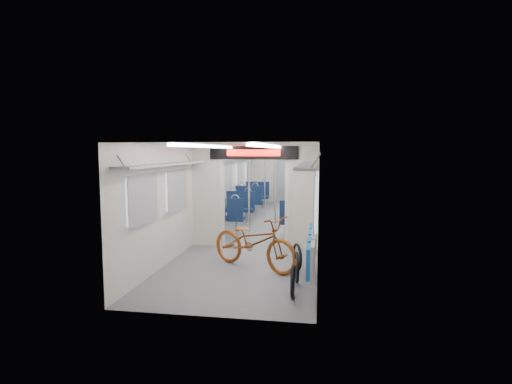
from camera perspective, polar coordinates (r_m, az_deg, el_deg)
carriage at (r=10.78m, az=1.26°, el=2.21°), size 12.00×12.02×2.31m
bicycle at (r=7.48m, az=-0.29°, el=-7.12°), size 2.00×1.54×1.01m
flip_bench at (r=6.75m, az=7.99°, el=-7.97°), size 0.12×2.13×0.54m
bike_hoop_a at (r=6.13m, az=5.25°, el=-12.88°), size 0.06×0.49×0.49m
bike_hoop_b at (r=6.79m, az=5.83°, el=-10.85°), size 0.12×0.53×0.52m
bike_hoop_c at (r=7.45m, az=5.89°, el=-9.39°), size 0.22×0.50×0.51m
seat_bay_near_left at (r=11.42m, az=-3.16°, el=-2.50°), size 0.89×1.97×1.07m
seat_bay_near_right at (r=10.93m, az=6.20°, el=-2.90°), size 0.89×1.97×1.07m
seat_bay_far_left at (r=14.72m, az=-0.38°, el=-0.54°), size 0.92×2.10×1.11m
seat_bay_far_right at (r=14.61m, az=6.93°, el=-0.65°), size 0.91×2.08×1.10m
stanchion_near_left at (r=9.98m, az=-0.99°, el=-0.10°), size 0.04×0.04×2.30m
stanchion_near_right at (r=9.91m, az=2.78°, el=-0.16°), size 0.05×0.05×2.30m
stanchion_far_left at (r=12.96m, az=1.26°, el=1.26°), size 0.04×0.04×2.30m
stanchion_far_right at (r=12.83m, az=4.31°, el=1.20°), size 0.04×0.04×2.30m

